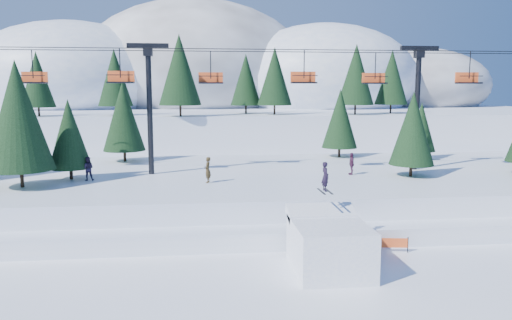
{
  "coord_description": "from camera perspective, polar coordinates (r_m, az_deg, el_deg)",
  "views": [
    {
      "loc": [
        -4.94,
        -22.18,
        9.2
      ],
      "look_at": [
        -1.86,
        6.0,
        5.2
      ],
      "focal_mm": 35.0,
      "sensor_mm": 36.0,
      "label": 1
    }
  ],
  "objects": [
    {
      "name": "mountain_ridge",
      "position": [
        95.53,
        -6.39,
        8.24
      ],
      "size": [
        119.0,
        61.48,
        26.46
      ],
      "color": "white",
      "rests_on": "ground"
    },
    {
      "name": "distant_skiers",
      "position": [
        40.33,
        2.11,
        -0.24
      ],
      "size": [
        29.69,
        9.97,
        1.88
      ],
      "color": "#203A2E",
      "rests_on": "mid_shelf"
    },
    {
      "name": "ground",
      "position": [
        24.52,
        6.04,
        -14.05
      ],
      "size": [
        160.0,
        160.0,
        0.0
      ],
      "primitive_type": "plane",
      "color": "white",
      "rests_on": "ground"
    },
    {
      "name": "banner_far",
      "position": [
        31.74,
        18.92,
        -8.25
      ],
      "size": [
        2.86,
        0.12,
        0.9
      ],
      "color": "black",
      "rests_on": "ground"
    },
    {
      "name": "conifer_stand",
      "position": [
        40.71,
        -0.73,
        4.73
      ],
      "size": [
        62.89,
        17.07,
        9.19
      ],
      "color": "black",
      "rests_on": "mid_shelf"
    },
    {
      "name": "berm",
      "position": [
        31.78,
        2.97,
        -7.77
      ],
      "size": [
        70.0,
        6.0,
        1.1
      ],
      "primitive_type": "cube",
      "color": "white",
      "rests_on": "ground"
    },
    {
      "name": "banner_near",
      "position": [
        29.71,
        14.32,
        -9.17
      ],
      "size": [
        2.83,
        0.48,
        0.9
      ],
      "color": "black",
      "rests_on": "ground"
    },
    {
      "name": "chairlift",
      "position": [
        40.71,
        2.56,
        8.19
      ],
      "size": [
        46.0,
        3.21,
        10.28
      ],
      "color": "black",
      "rests_on": "mid_shelf"
    },
    {
      "name": "mid_shelf",
      "position": [
        41.26,
        0.76,
        -3.08
      ],
      "size": [
        70.0,
        22.0,
        2.5
      ],
      "primitive_type": "cube",
      "color": "white",
      "rests_on": "ground"
    },
    {
      "name": "jump_kicker",
      "position": [
        26.11,
        8.36,
        -9.55
      ],
      "size": [
        3.69,
        5.03,
        5.42
      ],
      "color": "white",
      "rests_on": "ground"
    }
  ]
}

